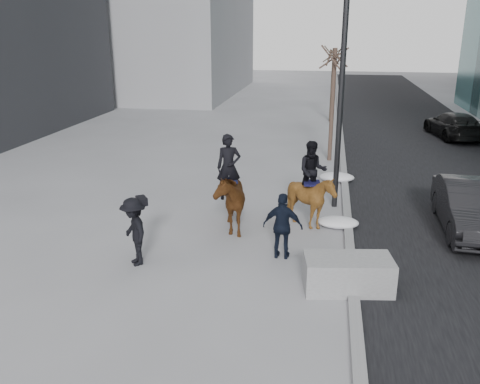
% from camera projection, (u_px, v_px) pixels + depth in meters
% --- Properties ---
extents(ground, '(120.00, 120.00, 0.00)m').
position_uv_depth(ground, '(232.00, 262.00, 13.02)').
color(ground, gray).
rests_on(ground, ground).
extents(road, '(8.00, 90.00, 0.01)m').
position_uv_depth(road, '(440.00, 171.00, 21.25)').
color(road, black).
rests_on(road, ground).
extents(curb, '(0.25, 90.00, 0.12)m').
position_uv_depth(curb, '(343.00, 165.00, 21.88)').
color(curb, gray).
rests_on(curb, ground).
extents(planter, '(2.10, 1.27, 0.79)m').
position_uv_depth(planter, '(348.00, 274.00, 11.54)').
color(planter, gray).
rests_on(planter, ground).
extents(car_near, '(1.70, 4.51, 1.47)m').
position_uv_depth(car_near, '(470.00, 207.00, 14.78)').
color(car_near, black).
rests_on(car_near, ground).
extents(car_far, '(2.67, 5.00, 1.38)m').
position_uv_depth(car_far, '(453.00, 125.00, 27.39)').
color(car_far, black).
rests_on(car_far, ground).
extents(tree_near, '(1.20, 1.20, 5.43)m').
position_uv_depth(tree_near, '(333.00, 100.00, 22.08)').
color(tree_near, '#3C2A23').
rests_on(tree_near, ground).
extents(tree_far, '(1.20, 1.20, 4.99)m').
position_uv_depth(tree_far, '(332.00, 82.00, 31.48)').
color(tree_far, '#35281F').
rests_on(tree_far, ground).
extents(mounted_left, '(1.56, 2.37, 2.82)m').
position_uv_depth(mounted_left, '(228.00, 195.00, 14.88)').
color(mounted_left, '#48230E').
rests_on(mounted_left, ground).
extents(mounted_right, '(1.51, 1.67, 2.60)m').
position_uv_depth(mounted_right, '(311.00, 194.00, 15.01)').
color(mounted_right, '#45280D').
rests_on(mounted_right, ground).
extents(feeder, '(1.06, 0.89, 1.75)m').
position_uv_depth(feeder, '(283.00, 226.00, 13.00)').
color(feeder, black).
rests_on(feeder, ground).
extents(camera_crew, '(1.20, 1.30, 1.75)m').
position_uv_depth(camera_crew, '(134.00, 231.00, 12.65)').
color(camera_crew, black).
rests_on(camera_crew, ground).
extents(lamppost, '(0.25, 0.85, 9.09)m').
position_uv_depth(lamppost, '(344.00, 52.00, 15.54)').
color(lamppost, black).
rests_on(lamppost, ground).
extents(snow_piles, '(1.34, 9.48, 0.34)m').
position_uv_depth(snow_piles, '(338.00, 217.00, 15.60)').
color(snow_piles, white).
rests_on(snow_piles, ground).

